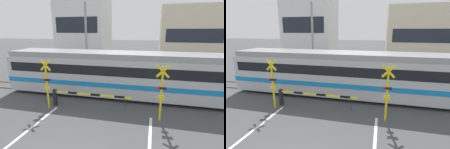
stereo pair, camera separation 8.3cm
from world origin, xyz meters
TOP-DOWN VIEW (x-y plane):
  - rail_track_near at (0.00, 7.56)m, footprint 50.00×0.10m
  - rail_track_far at (0.00, 9.00)m, footprint 50.00×0.10m
  - commuter_train at (1.24, 8.28)m, footprint 18.06×2.98m
  - crossing_barrier_near at (-1.64, 5.48)m, footprint 5.01×0.20m
  - crossing_barrier_far at (1.64, 11.01)m, footprint 5.01×0.20m
  - crossing_signal_left at (-3.32, 5.04)m, footprint 0.68×0.15m
  - crossing_signal_right at (3.32, 5.04)m, footprint 0.68×0.15m
  - pedestrian at (-1.29, 15.00)m, footprint 0.38×0.22m
  - building_left_of_street at (-6.77, 19.71)m, footprint 6.60×5.24m
  - building_right_of_street at (6.99, 19.71)m, footprint 7.03×5.24m
  - utility_pole_streetside at (-4.07, 13.51)m, footprint 0.22×0.22m

SIDE VIEW (x-z plane):
  - rail_track_near at x=0.00m, z-range 0.00..0.08m
  - rail_track_far at x=0.00m, z-range 0.00..0.08m
  - crossing_barrier_near at x=-1.64m, z-range 0.24..1.30m
  - crossing_barrier_far at x=1.64m, z-range 0.24..1.30m
  - pedestrian at x=-1.29m, z-range 0.11..1.68m
  - crossing_signal_left at x=-3.32m, z-range 0.15..3.19m
  - crossing_signal_right at x=3.32m, z-range 0.15..3.19m
  - commuter_train at x=1.24m, z-range 0.11..3.29m
  - utility_pole_streetside at x=-4.07m, z-range 0.00..7.40m
  - building_right_of_street at x=6.99m, z-range 0.00..7.42m
  - building_left_of_street at x=-6.77m, z-range 0.00..9.63m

